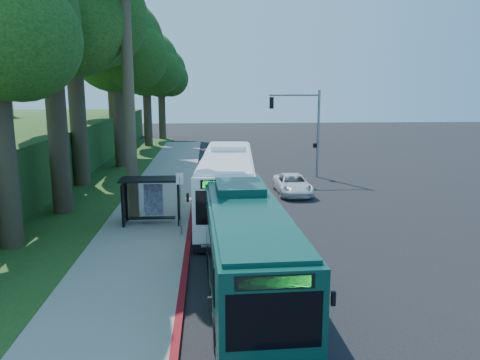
{
  "coord_description": "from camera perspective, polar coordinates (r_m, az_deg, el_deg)",
  "views": [
    {
      "loc": [
        -4.0,
        -27.05,
        7.17
      ],
      "look_at": [
        -2.1,
        1.0,
        1.61
      ],
      "focal_mm": 35.0,
      "sensor_mm": 36.0,
      "label": 1
    }
  ],
  "objects": [
    {
      "name": "tree_3",
      "position": [
        52.2,
        -15.38,
        16.09
      ],
      "size": [
        10.08,
        9.6,
        17.28
      ],
      "color": "#382B1E",
      "rests_on": "ground"
    },
    {
      "name": "tree_5",
      "position": [
        67.36,
        -9.56,
        12.56
      ],
      "size": [
        7.35,
        7.0,
        12.86
      ],
      "color": "#382B1E",
      "rests_on": "ground"
    },
    {
      "name": "tree_4",
      "position": [
        59.55,
        -11.31,
        13.43
      ],
      "size": [
        8.4,
        8.0,
        14.14
      ],
      "color": "#382B1E",
      "rests_on": "ground"
    },
    {
      "name": "grass_verge",
      "position": [
        34.04,
        -19.11,
        -1.55
      ],
      "size": [
        8.0,
        70.0,
        0.06
      ],
      "primitive_type": "cube",
      "color": "#234719",
      "rests_on": "ground"
    },
    {
      "name": "bus_shelter",
      "position": [
        24.99,
        -11.27,
        -1.43
      ],
      "size": [
        3.2,
        1.51,
        2.55
      ],
      "color": "black",
      "rests_on": "ground"
    },
    {
      "name": "ground",
      "position": [
        28.26,
        4.4,
        -3.54
      ],
      "size": [
        140.0,
        140.0,
        0.0
      ],
      "primitive_type": "plane",
      "color": "black",
      "rests_on": "ground"
    },
    {
      "name": "stop_sign_pole",
      "position": [
        22.67,
        -7.32,
        -1.87
      ],
      "size": [
        0.35,
        0.06,
        3.17
      ],
      "color": "gray",
      "rests_on": "ground"
    },
    {
      "name": "sidewalk",
      "position": [
        28.16,
        -10.49,
        -3.63
      ],
      "size": [
        4.5,
        70.0,
        0.12
      ],
      "primitive_type": "cube",
      "color": "gray",
      "rests_on": "ground"
    },
    {
      "name": "tree_2",
      "position": [
        43.87,
        -14.75,
        15.15
      ],
      "size": [
        8.82,
        8.4,
        15.12
      ],
      "color": "#382B1E",
      "rests_on": "ground"
    },
    {
      "name": "red_curb",
      "position": [
        24.14,
        -6.11,
        -5.99
      ],
      "size": [
        0.25,
        30.0,
        0.13
      ],
      "primitive_type": "cube",
      "color": "maroon",
      "rests_on": "ground"
    },
    {
      "name": "tree_0",
      "position": [
        28.59,
        -22.11,
        18.51
      ],
      "size": [
        8.4,
        8.0,
        15.7
      ],
      "color": "#382B1E",
      "rests_on": "ground"
    },
    {
      "name": "pickup",
      "position": [
        32.24,
        6.43,
        -0.52
      ],
      "size": [
        2.26,
        4.82,
        1.33
      ],
      "primitive_type": "imported",
      "rotation": [
        0.0,
        0.0,
        0.01
      ],
      "color": "white",
      "rests_on": "ground"
    },
    {
      "name": "traffic_signal_pole",
      "position": [
        37.95,
        8.03,
        6.93
      ],
      "size": [
        4.1,
        0.3,
        7.0
      ],
      "color": "gray",
      "rests_on": "ground"
    },
    {
      "name": "teal_bus",
      "position": [
        16.68,
        0.58,
        -7.81
      ],
      "size": [
        2.95,
        12.03,
        3.56
      ],
      "rotation": [
        0.0,
        0.0,
        0.03
      ],
      "color": "#0A3B31",
      "rests_on": "ground"
    },
    {
      "name": "white_bus",
      "position": [
        26.4,
        -1.54,
        -0.37
      ],
      "size": [
        3.6,
        13.08,
        3.85
      ],
      "rotation": [
        0.0,
        0.0,
        -0.07
      ],
      "color": "white",
      "rests_on": "ground"
    },
    {
      "name": "tree_1",
      "position": [
        36.68,
        -19.78,
        19.28
      ],
      "size": [
        10.5,
        10.0,
        18.26
      ],
      "color": "#382B1E",
      "rests_on": "ground"
    }
  ]
}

